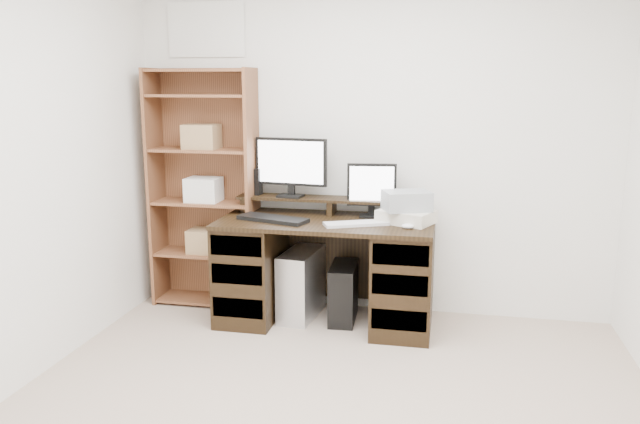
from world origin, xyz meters
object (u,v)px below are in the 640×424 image
(printer, at_px, (406,217))
(bookshelf, at_px, (205,187))
(desk, at_px, (326,269))
(tower_silver, at_px, (301,284))
(monitor_wide, at_px, (291,164))
(tower_black, at_px, (343,292))
(monitor_small, at_px, (372,188))

(printer, bearing_deg, bookshelf, -164.83)
(desk, xyz_separation_m, tower_silver, (-0.20, 0.06, -0.14))
(monitor_wide, height_order, bookshelf, bookshelf)
(printer, xyz_separation_m, tower_black, (-0.44, 0.03, -0.59))
(monitor_wide, bearing_deg, bookshelf, -174.61)
(printer, bearing_deg, monitor_wide, -169.35)
(monitor_small, distance_m, bookshelf, 1.28)
(monitor_wide, relative_size, bookshelf, 0.30)
(tower_silver, distance_m, bookshelf, 1.04)
(monitor_small, xyz_separation_m, printer, (0.26, -0.15, -0.16))
(monitor_small, xyz_separation_m, tower_silver, (-0.49, -0.11, -0.71))
(monitor_small, bearing_deg, tower_black, -151.11)
(desk, distance_m, bookshelf, 1.14)
(monitor_wide, xyz_separation_m, bookshelf, (-0.68, 0.02, -0.19))
(monitor_small, xyz_separation_m, bookshelf, (-1.28, 0.04, -0.04))
(tower_silver, height_order, tower_black, tower_silver)
(monitor_small, distance_m, printer, 0.34)
(monitor_small, bearing_deg, printer, -37.50)
(desk, xyz_separation_m, monitor_small, (0.29, 0.18, 0.57))
(desk, distance_m, tower_silver, 0.25)
(tower_silver, distance_m, tower_black, 0.32)
(tower_black, bearing_deg, tower_silver, 174.72)
(monitor_wide, bearing_deg, printer, -4.93)
(tower_black, bearing_deg, monitor_small, 32.64)
(desk, height_order, printer, printer)
(bookshelf, bearing_deg, tower_silver, -10.82)
(monitor_small, height_order, tower_black, monitor_small)
(monitor_small, relative_size, bookshelf, 0.21)
(printer, distance_m, bookshelf, 1.56)
(tower_black, height_order, bookshelf, bookshelf)
(monitor_wide, distance_m, monitor_small, 0.62)
(desk, distance_m, tower_black, 0.22)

